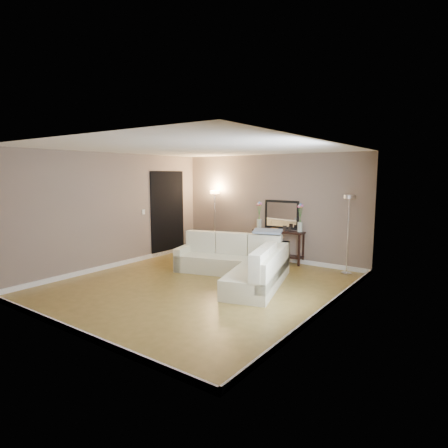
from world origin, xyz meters
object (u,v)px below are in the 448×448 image
Objects in this scene: sectional_sofa at (240,263)px; console_table at (275,244)px; floor_lamp_unlit at (349,219)px; floor_lamp_lit at (215,209)px.

console_table is (-0.11, 1.72, 0.13)m from sectional_sofa.
console_table is 0.75× the size of floor_lamp_unlit.
console_table is 1.94m from floor_lamp_unlit.
floor_lamp_unlit reaches higher than floor_lamp_lit.
floor_lamp_unlit is at bearing 43.52° from sectional_sofa.
sectional_sofa is 1.73× the size of floor_lamp_unlit.
floor_lamp_lit is (-1.95, 1.71, 0.88)m from sectional_sofa.
sectional_sofa is 1.74× the size of floor_lamp_lit.
sectional_sofa is at bearing -86.45° from console_table.
floor_lamp_lit is at bearing 138.73° from sectional_sofa.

